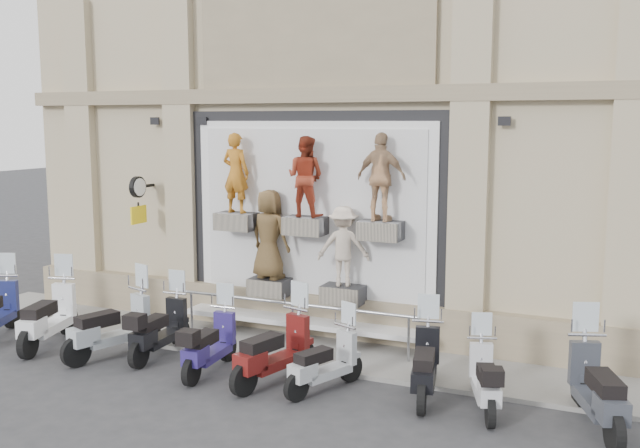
% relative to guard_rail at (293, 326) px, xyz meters
% --- Properties ---
extents(ground, '(90.00, 90.00, 0.00)m').
position_rel_guard_rail_xyz_m(ground, '(0.00, -2.00, -0.47)').
color(ground, '#323234').
rests_on(ground, ground).
extents(sidewalk, '(16.00, 2.20, 0.08)m').
position_rel_guard_rail_xyz_m(sidewalk, '(0.00, 0.10, -0.43)').
color(sidewalk, gray).
rests_on(sidewalk, ground).
extents(building, '(14.00, 8.60, 12.00)m').
position_rel_guard_rail_xyz_m(building, '(0.00, 5.00, 5.54)').
color(building, tan).
rests_on(building, ground).
extents(shop_vitrine, '(5.60, 0.87, 4.30)m').
position_rel_guard_rail_xyz_m(shop_vitrine, '(0.05, 0.75, 1.90)').
color(shop_vitrine, black).
rests_on(shop_vitrine, ground).
extents(guard_rail, '(5.06, 0.10, 0.93)m').
position_rel_guard_rail_xyz_m(guard_rail, '(0.00, 0.00, 0.00)').
color(guard_rail, '#9EA0A5').
rests_on(guard_rail, ground).
extents(clock_sign_bracket, '(0.10, 0.80, 1.02)m').
position_rel_guard_rail_xyz_m(clock_sign_bracket, '(-3.90, 0.47, 2.34)').
color(clock_sign_bracket, black).
rests_on(clock_sign_bracket, ground).
extents(scooter_b, '(1.14, 2.18, 1.70)m').
position_rel_guard_rail_xyz_m(scooter_b, '(-4.43, -1.73, 0.39)').
color(scooter_b, white).
rests_on(scooter_b, ground).
extents(scooter_c, '(1.21, 2.13, 1.66)m').
position_rel_guard_rail_xyz_m(scooter_c, '(-2.86, -1.76, 0.37)').
color(scooter_c, '#9CA4A9').
rests_on(scooter_c, ground).
extents(scooter_d, '(0.63, 1.90, 1.53)m').
position_rel_guard_rail_xyz_m(scooter_d, '(-2.06, -1.39, 0.30)').
color(scooter_d, black).
rests_on(scooter_d, ground).
extents(scooter_e, '(0.65, 1.84, 1.47)m').
position_rel_guard_rail_xyz_m(scooter_e, '(-0.75, -1.75, 0.27)').
color(scooter_e, navy).
rests_on(scooter_e, ground).
extents(scooter_f, '(1.08, 2.08, 1.62)m').
position_rel_guard_rail_xyz_m(scooter_f, '(0.50, -1.74, 0.35)').
color(scooter_f, '#58110F').
rests_on(scooter_f, ground).
extents(scooter_g, '(1.10, 1.76, 1.38)m').
position_rel_guard_rail_xyz_m(scooter_g, '(1.41, -1.73, 0.23)').
color(scooter_g, '#A7AAAD').
rests_on(scooter_g, ground).
extents(scooter_h, '(0.92, 1.96, 1.53)m').
position_rel_guard_rail_xyz_m(scooter_h, '(2.97, -1.34, 0.30)').
color(scooter_h, black).
rests_on(scooter_h, ground).
extents(scooter_i, '(1.01, 1.77, 1.38)m').
position_rel_guard_rail_xyz_m(scooter_i, '(3.94, -1.47, 0.22)').
color(scooter_i, silver).
rests_on(scooter_i, ground).
extents(scooter_j, '(1.28, 2.15, 1.68)m').
position_rel_guard_rail_xyz_m(scooter_j, '(5.51, -1.48, 0.38)').
color(scooter_j, '#2F323A').
rests_on(scooter_j, ground).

